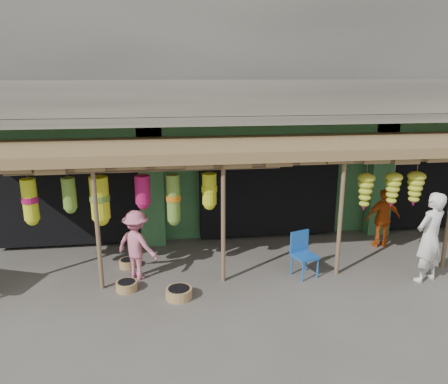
{
  "coord_description": "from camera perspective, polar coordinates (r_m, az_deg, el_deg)",
  "views": [
    {
      "loc": [
        -2.58,
        -8.53,
        4.32
      ],
      "look_at": [
        -1.33,
        1.0,
        1.62
      ],
      "focal_mm": 35.0,
      "sensor_mm": 36.0,
      "label": 1
    }
  ],
  "objects": [
    {
      "name": "ground",
      "position": [
        9.9,
        8.53,
        -10.33
      ],
      "size": [
        80.0,
        80.0,
        0.0
      ],
      "primitive_type": "plane",
      "color": "#514C47",
      "rests_on": "ground"
    },
    {
      "name": "building",
      "position": [
        13.68,
        3.46,
        11.7
      ],
      "size": [
        16.4,
        6.8,
        7.0
      ],
      "color": "gray",
      "rests_on": "ground"
    },
    {
      "name": "awning",
      "position": [
        9.8,
        7.09,
        5.33
      ],
      "size": [
        14.0,
        2.7,
        2.79
      ],
      "color": "brown",
      "rests_on": "ground"
    },
    {
      "name": "blue_chair",
      "position": [
        9.64,
        10.23,
        -7.63
      ],
      "size": [
        0.59,
        0.6,
        0.97
      ],
      "rotation": [
        0.0,
        0.0,
        0.35
      ],
      "color": "#1A55AE",
      "rests_on": "ground"
    },
    {
      "name": "basket_left",
      "position": [
        9.26,
        -12.59,
        -11.88
      ],
      "size": [
        0.47,
        0.47,
        0.18
      ],
      "primitive_type": "cylinder",
      "rotation": [
        0.0,
        0.0,
        -0.1
      ],
      "color": "olive",
      "rests_on": "ground"
    },
    {
      "name": "basket_mid",
      "position": [
        8.8,
        -5.91,
        -13.01
      ],
      "size": [
        0.69,
        0.69,
        0.2
      ],
      "primitive_type": "cylinder",
      "rotation": [
        0.0,
        0.0,
        -0.4
      ],
      "color": "#9D7846",
      "rests_on": "ground"
    },
    {
      "name": "basket_right",
      "position": [
        10.24,
        -12.44,
        -9.08
      ],
      "size": [
        0.48,
        0.48,
        0.18
      ],
      "primitive_type": "cylinder",
      "rotation": [
        0.0,
        0.0,
        -0.28
      ],
      "color": "olive",
      "rests_on": "ground"
    },
    {
      "name": "person_front",
      "position": [
        10.02,
        25.28,
        -5.39
      ],
      "size": [
        0.83,
        0.69,
        1.94
      ],
      "primitive_type": "imported",
      "rotation": [
        0.0,
        0.0,
        3.51
      ],
      "color": "white",
      "rests_on": "ground"
    },
    {
      "name": "person_vendor",
      "position": [
        11.58,
        20.05,
        -3.25
      ],
      "size": [
        0.88,
        0.37,
        1.49
      ],
      "primitive_type": "imported",
      "rotation": [
        0.0,
        0.0,
        3.13
      ],
      "color": "#C64E12",
      "rests_on": "ground"
    },
    {
      "name": "person_shopper",
      "position": [
        9.45,
        -11.34,
        -6.78
      ],
      "size": [
        1.12,
        1.01,
        1.51
      ],
      "primitive_type": "imported",
      "rotation": [
        0.0,
        0.0,
        2.54
      ],
      "color": "pink",
      "rests_on": "ground"
    }
  ]
}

